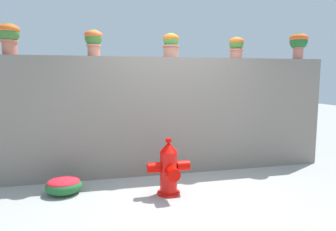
{
  "coord_description": "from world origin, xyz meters",
  "views": [
    {
      "loc": [
        -1.26,
        -3.9,
        1.64
      ],
      "look_at": [
        -0.08,
        0.96,
        1.01
      ],
      "focal_mm": 33.1,
      "sensor_mm": 36.0,
      "label": 1
    }
  ],
  "objects_px": {
    "potted_plant_1": "(93,40)",
    "potted_plant_3": "(236,46)",
    "potted_plant_2": "(171,44)",
    "potted_plant_4": "(299,42)",
    "potted_plant_0": "(9,35)",
    "fire_hydrant": "(169,169)",
    "flower_bush_left": "(64,185)"
  },
  "relations": [
    {
      "from": "potted_plant_1",
      "to": "potted_plant_2",
      "type": "height_order",
      "value": "potted_plant_1"
    },
    {
      "from": "potted_plant_0",
      "to": "fire_hydrant",
      "type": "relative_size",
      "value": 0.59
    },
    {
      "from": "flower_bush_left",
      "to": "potted_plant_1",
      "type": "bearing_deg",
      "value": 53.58
    },
    {
      "from": "fire_hydrant",
      "to": "flower_bush_left",
      "type": "xyz_separation_m",
      "value": [
        -1.43,
        0.37,
        -0.23
      ]
    },
    {
      "from": "potted_plant_4",
      "to": "potted_plant_1",
      "type": "bearing_deg",
      "value": 179.95
    },
    {
      "from": "fire_hydrant",
      "to": "potted_plant_2",
      "type": "bearing_deg",
      "value": 74.45
    },
    {
      "from": "potted_plant_1",
      "to": "potted_plant_3",
      "type": "xyz_separation_m",
      "value": [
        2.41,
        -0.01,
        -0.04
      ]
    },
    {
      "from": "potted_plant_1",
      "to": "potted_plant_4",
      "type": "height_order",
      "value": "potted_plant_4"
    },
    {
      "from": "potted_plant_0",
      "to": "potted_plant_1",
      "type": "height_order",
      "value": "potted_plant_0"
    },
    {
      "from": "potted_plant_1",
      "to": "potted_plant_3",
      "type": "height_order",
      "value": "potted_plant_1"
    },
    {
      "from": "potted_plant_1",
      "to": "potted_plant_2",
      "type": "relative_size",
      "value": 1.02
    },
    {
      "from": "potted_plant_4",
      "to": "fire_hydrant",
      "type": "relative_size",
      "value": 0.6
    },
    {
      "from": "potted_plant_1",
      "to": "fire_hydrant",
      "type": "distance_m",
      "value": 2.31
    },
    {
      "from": "potted_plant_3",
      "to": "fire_hydrant",
      "type": "bearing_deg",
      "value": -145.41
    },
    {
      "from": "potted_plant_2",
      "to": "potted_plant_4",
      "type": "height_order",
      "value": "potted_plant_4"
    },
    {
      "from": "potted_plant_3",
      "to": "fire_hydrant",
      "type": "distance_m",
      "value": 2.52
    },
    {
      "from": "potted_plant_1",
      "to": "flower_bush_left",
      "type": "bearing_deg",
      "value": -126.42
    },
    {
      "from": "potted_plant_2",
      "to": "potted_plant_4",
      "type": "relative_size",
      "value": 0.84
    },
    {
      "from": "potted_plant_2",
      "to": "potted_plant_3",
      "type": "bearing_deg",
      "value": -2.62
    },
    {
      "from": "potted_plant_4",
      "to": "flower_bush_left",
      "type": "relative_size",
      "value": 0.96
    },
    {
      "from": "potted_plant_0",
      "to": "potted_plant_3",
      "type": "relative_size",
      "value": 1.28
    },
    {
      "from": "potted_plant_3",
      "to": "potted_plant_1",
      "type": "bearing_deg",
      "value": 179.69
    },
    {
      "from": "potted_plant_4",
      "to": "potted_plant_0",
      "type": "bearing_deg",
      "value": 179.6
    },
    {
      "from": "potted_plant_0",
      "to": "fire_hydrant",
      "type": "bearing_deg",
      "value": -25.7
    },
    {
      "from": "flower_bush_left",
      "to": "potted_plant_2",
      "type": "bearing_deg",
      "value": 21.47
    },
    {
      "from": "potted_plant_3",
      "to": "potted_plant_4",
      "type": "height_order",
      "value": "potted_plant_4"
    },
    {
      "from": "potted_plant_0",
      "to": "potted_plant_4",
      "type": "xyz_separation_m",
      "value": [
        4.85,
        -0.03,
        0.01
      ]
    },
    {
      "from": "potted_plant_3",
      "to": "fire_hydrant",
      "type": "relative_size",
      "value": 0.47
    },
    {
      "from": "potted_plant_3",
      "to": "potted_plant_4",
      "type": "xyz_separation_m",
      "value": [
        1.24,
        0.01,
        0.09
      ]
    },
    {
      "from": "potted_plant_1",
      "to": "potted_plant_4",
      "type": "xyz_separation_m",
      "value": [
        3.64,
        -0.0,
        0.05
      ]
    },
    {
      "from": "potted_plant_0",
      "to": "fire_hydrant",
      "type": "height_order",
      "value": "potted_plant_0"
    },
    {
      "from": "flower_bush_left",
      "to": "fire_hydrant",
      "type": "bearing_deg",
      "value": -14.69
    }
  ]
}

